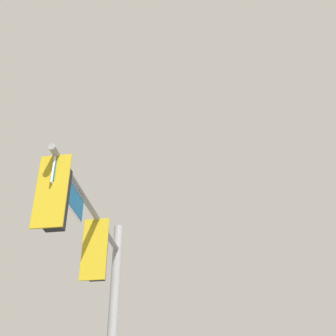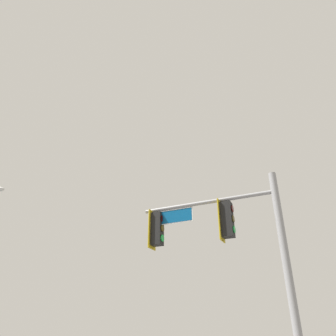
# 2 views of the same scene
# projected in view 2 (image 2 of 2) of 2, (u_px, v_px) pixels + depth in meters

# --- Properties ---
(signal_pole_near) EXTENTS (4.35, 1.33, 6.23)m
(signal_pole_near) POSITION_uv_depth(u_px,v_px,m) (228.00, 242.00, 9.74)
(signal_pole_near) COLOR gray
(signal_pole_near) RESTS_ON ground_plane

